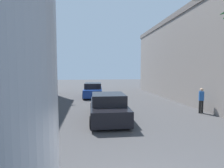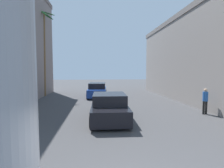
{
  "view_description": "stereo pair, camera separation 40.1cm",
  "coord_description": "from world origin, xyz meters",
  "px_view_note": "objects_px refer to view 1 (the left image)",
  "views": [
    {
      "loc": [
        -1.19,
        -2.63,
        2.9
      ],
      "look_at": [
        0.0,
        6.28,
        2.22
      ],
      "focal_mm": 28.0,
      "sensor_mm": 36.0,
      "label": 1
    },
    {
      "loc": [
        -0.79,
        -2.67,
        2.9
      ],
      "look_at": [
        0.0,
        6.28,
        2.22
      ],
      "focal_mm": 28.0,
      "sensor_mm": 36.0,
      "label": 2
    }
  ],
  "objects_px": {
    "palm_tree_mid_left": "(4,56)",
    "palm_tree_far_left": "(37,42)",
    "pedestrian_mid_right": "(201,99)",
    "car_lead": "(108,107)",
    "car_far": "(93,90)",
    "street_lamp": "(224,46)"
  },
  "relations": [
    {
      "from": "car_far",
      "to": "car_lead",
      "type": "bearing_deg",
      "value": -85.72
    },
    {
      "from": "palm_tree_far_left",
      "to": "pedestrian_mid_right",
      "type": "bearing_deg",
      "value": -36.46
    },
    {
      "from": "street_lamp",
      "to": "car_lead",
      "type": "height_order",
      "value": "street_lamp"
    },
    {
      "from": "pedestrian_mid_right",
      "to": "car_far",
      "type": "bearing_deg",
      "value": 129.94
    },
    {
      "from": "car_far",
      "to": "palm_tree_far_left",
      "type": "distance_m",
      "value": 8.26
    },
    {
      "from": "car_lead",
      "to": "pedestrian_mid_right",
      "type": "relative_size",
      "value": 3.03
    },
    {
      "from": "car_far",
      "to": "pedestrian_mid_right",
      "type": "relative_size",
      "value": 2.74
    },
    {
      "from": "palm_tree_mid_left",
      "to": "palm_tree_far_left",
      "type": "relative_size",
      "value": 0.66
    },
    {
      "from": "palm_tree_far_left",
      "to": "palm_tree_mid_left",
      "type": "bearing_deg",
      "value": -90.61
    },
    {
      "from": "palm_tree_mid_left",
      "to": "palm_tree_far_left",
      "type": "height_order",
      "value": "palm_tree_far_left"
    },
    {
      "from": "car_far",
      "to": "palm_tree_mid_left",
      "type": "bearing_deg",
      "value": -133.68
    },
    {
      "from": "palm_tree_mid_left",
      "to": "pedestrian_mid_right",
      "type": "relative_size",
      "value": 3.72
    },
    {
      "from": "car_far",
      "to": "palm_tree_far_left",
      "type": "xyz_separation_m",
      "value": [
        -6.13,
        1.27,
        5.39
      ]
    },
    {
      "from": "street_lamp",
      "to": "pedestrian_mid_right",
      "type": "xyz_separation_m",
      "value": [
        -0.12,
        1.66,
        -3.29
      ]
    },
    {
      "from": "palm_tree_far_left",
      "to": "street_lamp",
      "type": "bearing_deg",
      "value": -40.58
    },
    {
      "from": "street_lamp",
      "to": "palm_tree_mid_left",
      "type": "distance_m",
      "value": 13.98
    },
    {
      "from": "palm_tree_mid_left",
      "to": "palm_tree_far_left",
      "type": "bearing_deg",
      "value": 89.39
    },
    {
      "from": "car_lead",
      "to": "car_far",
      "type": "xyz_separation_m",
      "value": [
        -0.68,
        9.04,
        0.03
      ]
    },
    {
      "from": "car_lead",
      "to": "pedestrian_mid_right",
      "type": "bearing_deg",
      "value": 4.35
    },
    {
      "from": "palm_tree_mid_left",
      "to": "pedestrian_mid_right",
      "type": "height_order",
      "value": "palm_tree_mid_left"
    },
    {
      "from": "car_far",
      "to": "palm_tree_mid_left",
      "type": "height_order",
      "value": "palm_tree_mid_left"
    },
    {
      "from": "street_lamp",
      "to": "car_far",
      "type": "xyz_separation_m",
      "value": [
        -7.27,
        10.2,
        -3.57
      ]
    }
  ]
}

